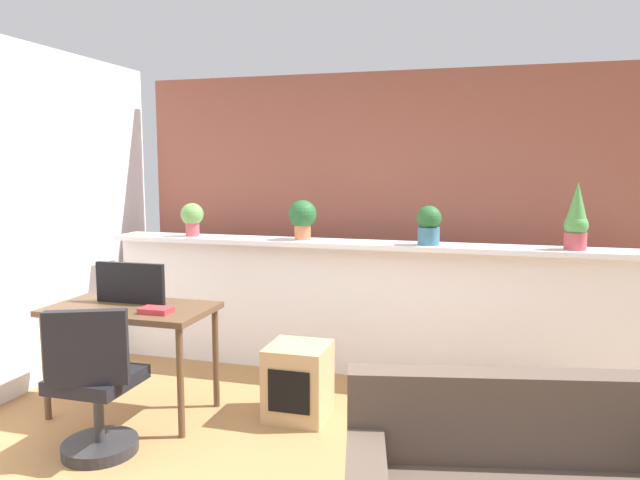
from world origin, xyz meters
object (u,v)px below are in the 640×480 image
office_chair (95,393)px  side_cube_shelf (298,381)px  potted_plant_0 (192,217)px  book_on_desk (156,310)px  tv_monitor (130,283)px  potted_plant_1 (302,217)px  desk (131,318)px  potted_plant_2 (429,224)px  potted_plant_3 (576,219)px

office_chair → side_cube_shelf: bearing=41.6°
potted_plant_0 → book_on_desk: potted_plant_0 is taller
potted_plant_0 → tv_monitor: 1.13m
potted_plant_1 → desk: bearing=-126.1°
tv_monitor → potted_plant_2: bearing=28.4°
potted_plant_2 → office_chair: bearing=-134.8°
potted_plant_2 → side_cube_shelf: potted_plant_2 is taller
desk → book_on_desk: 0.31m
desk → side_cube_shelf: bearing=11.9°
potted_plant_0 → tv_monitor: potted_plant_0 is taller
desk → book_on_desk: book_on_desk is taller
potted_plant_3 → office_chair: potted_plant_3 is taller
potted_plant_1 → potted_plant_3: size_ratio=0.67×
office_chair → tv_monitor: bearing=106.4°
potted_plant_3 → book_on_desk: 2.99m
book_on_desk → desk: bearing=155.7°
potted_plant_2 → book_on_desk: (-1.61, -1.24, -0.48)m
office_chair → side_cube_shelf: 1.29m
desk → tv_monitor: 0.24m
potted_plant_3 → desk: (-2.92, -1.15, -0.65)m
potted_plant_3 → tv_monitor: (-2.97, -1.07, -0.42)m
tv_monitor → book_on_desk: tv_monitor is taller
side_cube_shelf → potted_plant_0: bearing=143.7°
potted_plant_0 → potted_plant_2: size_ratio=0.95×
potted_plant_2 → office_chair: (-1.72, -1.73, -0.86)m
potted_plant_0 → potted_plant_3: (3.05, 0.00, 0.06)m
potted_plant_3 → desk: 3.20m
potted_plant_1 → book_on_desk: (-0.59, -1.29, -0.51)m
tv_monitor → potted_plant_0: bearing=94.2°
potted_plant_3 → potted_plant_2: bearing=-178.6°
potted_plant_1 → office_chair: (-0.70, -1.78, -0.89)m
office_chair → potted_plant_0: bearing=99.1°
potted_plant_2 → book_on_desk: 2.09m
side_cube_shelf → office_chair: bearing=-138.4°
potted_plant_0 → potted_plant_3: potted_plant_3 is taller
office_chair → book_on_desk: (0.11, 0.49, 0.38)m
potted_plant_0 → tv_monitor: (0.08, -1.06, -0.37)m
potted_plant_0 → book_on_desk: (0.39, -1.26, -0.49)m
potted_plant_2 → side_cube_shelf: size_ratio=0.60×
potted_plant_2 → tv_monitor: potted_plant_2 is taller
potted_plant_3 → office_chair: size_ratio=0.54×
desk → office_chair: bearing=-75.9°
potted_plant_3 → book_on_desk: size_ratio=2.44×
potted_plant_0 → potted_plant_2: 2.00m
tv_monitor → desk: bearing=-58.2°
potted_plant_1 → potted_plant_3: potted_plant_3 is taller
potted_plant_0 → side_cube_shelf: 1.84m
potted_plant_1 → tv_monitor: (-0.90, -1.09, -0.39)m
potted_plant_2 → tv_monitor: 2.22m
potted_plant_1 → book_on_desk: 1.51m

